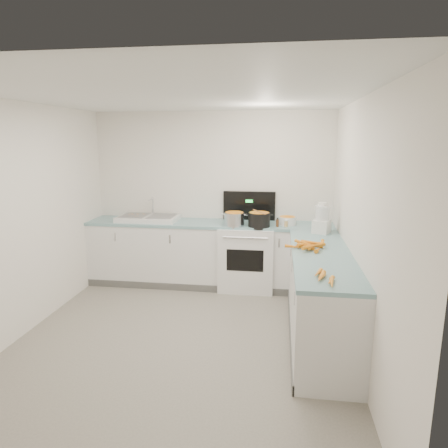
# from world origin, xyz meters

# --- Properties ---
(floor) EXTENTS (3.50, 4.00, 0.00)m
(floor) POSITION_xyz_m (0.00, 0.00, 0.00)
(floor) COLOR gray
(floor) RESTS_ON ground
(ceiling) EXTENTS (3.50, 4.00, 0.00)m
(ceiling) POSITION_xyz_m (0.00, 0.00, 2.50)
(ceiling) COLOR white
(ceiling) RESTS_ON ground
(wall_back) EXTENTS (3.50, 0.00, 2.50)m
(wall_back) POSITION_xyz_m (0.00, 2.00, 1.25)
(wall_back) COLOR white
(wall_back) RESTS_ON ground
(wall_front) EXTENTS (3.50, 0.00, 2.50)m
(wall_front) POSITION_xyz_m (0.00, -2.00, 1.25)
(wall_front) COLOR white
(wall_front) RESTS_ON ground
(wall_left) EXTENTS (0.00, 4.00, 2.50)m
(wall_left) POSITION_xyz_m (-1.75, 0.00, 1.25)
(wall_left) COLOR white
(wall_left) RESTS_ON ground
(wall_right) EXTENTS (0.00, 4.00, 2.50)m
(wall_right) POSITION_xyz_m (1.75, 0.00, 1.25)
(wall_right) COLOR white
(wall_right) RESTS_ON ground
(counter_back) EXTENTS (3.50, 0.62, 0.94)m
(counter_back) POSITION_xyz_m (0.00, 1.70, 0.47)
(counter_back) COLOR white
(counter_back) RESTS_ON ground
(counter_right) EXTENTS (0.62, 2.20, 0.94)m
(counter_right) POSITION_xyz_m (1.45, 0.30, 0.47)
(counter_right) COLOR white
(counter_right) RESTS_ON ground
(stove) EXTENTS (0.76, 0.65, 1.36)m
(stove) POSITION_xyz_m (0.55, 1.69, 0.47)
(stove) COLOR white
(stove) RESTS_ON ground
(sink) EXTENTS (0.86, 0.52, 0.31)m
(sink) POSITION_xyz_m (-0.90, 1.70, 0.98)
(sink) COLOR white
(sink) RESTS_ON counter_back
(steel_pot) EXTENTS (0.34, 0.34, 0.20)m
(steel_pot) POSITION_xyz_m (0.38, 1.53, 1.02)
(steel_pot) COLOR silver
(steel_pot) RESTS_ON stove
(black_pot) EXTENTS (0.30, 0.30, 0.21)m
(black_pot) POSITION_xyz_m (0.72, 1.52, 1.03)
(black_pot) COLOR black
(black_pot) RESTS_ON stove
(wooden_spoon) EXTENTS (0.19, 0.35, 0.02)m
(wooden_spoon) POSITION_xyz_m (0.72, 1.52, 1.14)
(wooden_spoon) COLOR #AD7A47
(wooden_spoon) RESTS_ON black_pot
(mixing_bowl) EXTENTS (0.27, 0.27, 0.11)m
(mixing_bowl) POSITION_xyz_m (1.10, 1.69, 1.00)
(mixing_bowl) COLOR white
(mixing_bowl) RESTS_ON counter_back
(extract_bottle) EXTENTS (0.04, 0.04, 0.10)m
(extract_bottle) POSITION_xyz_m (0.97, 1.54, 0.99)
(extract_bottle) COLOR #593319
(extract_bottle) RESTS_ON counter_back
(spice_jar) EXTENTS (0.05, 0.05, 0.08)m
(spice_jar) POSITION_xyz_m (1.09, 1.56, 0.98)
(spice_jar) COLOR #E5B266
(spice_jar) RESTS_ON counter_back
(food_processor) EXTENTS (0.26, 0.28, 0.39)m
(food_processor) POSITION_xyz_m (1.53, 1.26, 1.11)
(food_processor) COLOR white
(food_processor) RESTS_ON counter_right
(carrot_pile) EXTENTS (0.45, 0.42, 0.08)m
(carrot_pile) POSITION_xyz_m (1.33, 0.50, 0.97)
(carrot_pile) COLOR orange
(carrot_pile) RESTS_ON counter_right
(peeled_carrots) EXTENTS (0.18, 0.43, 0.04)m
(peeled_carrots) POSITION_xyz_m (1.38, -0.52, 0.96)
(peeled_carrots) COLOR orange
(peeled_carrots) RESTS_ON counter_right
(peelings) EXTENTS (0.23, 0.25, 0.01)m
(peelings) POSITION_xyz_m (-1.09, 1.73, 1.02)
(peelings) COLOR tan
(peelings) RESTS_ON sink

